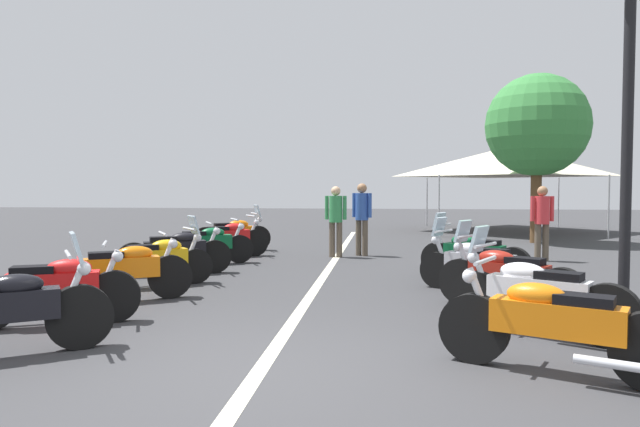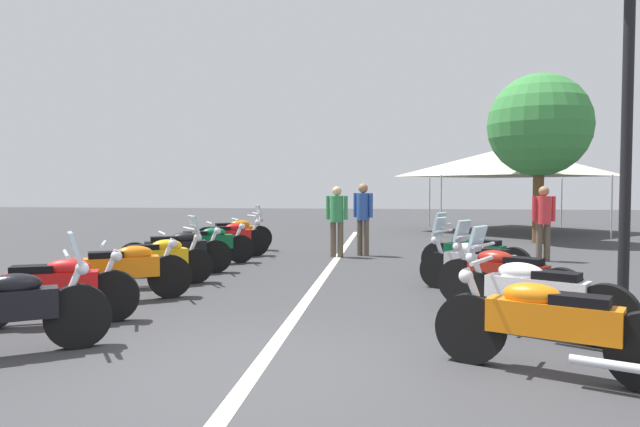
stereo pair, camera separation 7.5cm
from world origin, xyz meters
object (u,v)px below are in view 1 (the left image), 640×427
motorcycle_right_row_2 (506,276)px  motorcycle_right_row_4 (472,254)px  motorcycle_left_row_2 (123,271)px  motorcycle_left_row_4 (176,251)px  motorcycle_left_row_5 (205,244)px  motorcycle_left_row_7 (233,233)px  motorcycle_right_row_0 (554,324)px  motorcycle_right_row_3 (477,264)px  motorcycle_left_row_1 (55,288)px  street_lamp_twin_globe (629,52)px  motorcycle_left_row_3 (158,260)px  bystander_2 (542,217)px  roadside_tree_0 (537,126)px  event_tent (506,162)px  motorcycle_left_row_6 (228,238)px  motorcycle_right_row_1 (535,294)px  bystander_1 (336,216)px  bystander_0 (362,213)px

motorcycle_right_row_2 → motorcycle_right_row_4: size_ratio=0.97×
motorcycle_left_row_2 → motorcycle_left_row_4: (2.59, 0.16, -0.00)m
motorcycle_left_row_5 → motorcycle_left_row_7: size_ratio=1.04×
motorcycle_left_row_4 → motorcycle_right_row_0: bearing=-70.7°
motorcycle_right_row_3 → motorcycle_left_row_5: bearing=3.9°
motorcycle_left_row_1 → street_lamp_twin_globe: (1.43, -7.13, 2.99)m
motorcycle_left_row_3 → motorcycle_right_row_3: size_ratio=0.91×
bystander_2 → motorcycle_left_row_1: bearing=-51.0°
motorcycle_left_row_1 → motorcycle_left_row_2: size_ratio=1.05×
motorcycle_left_row_3 → street_lamp_twin_globe: 7.71m
roadside_tree_0 → event_tent: roadside_tree_0 is taller
motorcycle_left_row_6 → roadside_tree_0: bearing=-3.5°
motorcycle_right_row_1 → motorcycle_right_row_3: size_ratio=1.03×
motorcycle_left_row_6 → bystander_1: bearing=-24.4°
motorcycle_left_row_6 → bystander_0: (0.72, -3.18, 0.59)m
motorcycle_left_row_5 → bystander_0: size_ratio=1.11×
motorcycle_right_row_3 → bystander_2: bystander_2 is taller
motorcycle_left_row_2 → event_tent: bearing=29.3°
motorcycle_left_row_5 → motorcycle_right_row_3: motorcycle_right_row_3 is taller
motorcycle_left_row_7 → motorcycle_right_row_4: motorcycle_left_row_7 is taller
roadside_tree_0 → street_lamp_twin_globe: bearing=172.0°
motorcycle_right_row_2 → bystander_2: 5.88m
motorcycle_right_row_1 → motorcycle_left_row_7: bearing=-23.4°
motorcycle_left_row_1 → motorcycle_left_row_3: size_ratio=1.15×
bystander_1 → roadside_tree_0: size_ratio=0.34×
bystander_1 → bystander_2: 4.75m
motorcycle_left_row_5 → motorcycle_right_row_0: size_ratio=0.98×
motorcycle_right_row_3 → motorcycle_left_row_4: bearing=18.0°
roadside_tree_0 → bystander_0: bearing=127.4°
motorcycle_left_row_4 → motorcycle_right_row_2: bearing=-51.0°
motorcycle_left_row_7 → motorcycle_right_row_2: (-6.65, -5.61, -0.00)m
motorcycle_right_row_3 → roadside_tree_0: roadside_tree_0 is taller
motorcycle_right_row_2 → bystander_0: bystander_0 is taller
motorcycle_left_row_1 → bystander_0: bystander_0 is taller
street_lamp_twin_globe → bystander_0: size_ratio=2.85×
motorcycle_left_row_1 → bystander_1: size_ratio=1.12×
motorcycle_left_row_1 → motorcycle_right_row_3: 6.16m
motorcycle_left_row_6 → bystander_0: bearing=-19.9°
motorcycle_left_row_2 → motorcycle_left_row_6: (5.37, -0.09, 0.00)m
motorcycle_left_row_1 → roadside_tree_0: 14.66m
bystander_1 → bystander_0: bearing=-54.6°
motorcycle_left_row_7 → roadside_tree_0: size_ratio=0.37×
motorcycle_left_row_5 → motorcycle_right_row_3: bearing=-55.4°
motorcycle_left_row_2 → motorcycle_right_row_3: motorcycle_right_row_3 is taller
motorcycle_right_row_4 → event_tent: size_ratio=0.30×
motorcycle_left_row_3 → motorcycle_left_row_7: 5.37m
motorcycle_right_row_3 → bystander_0: (4.75, 2.03, 0.59)m
motorcycle_right_row_3 → motorcycle_right_row_2: bearing=128.5°
motorcycle_left_row_4 → motorcycle_right_row_4: (0.01, -5.57, 0.01)m
motorcycle_right_row_2 → motorcycle_right_row_3: bearing=-48.3°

